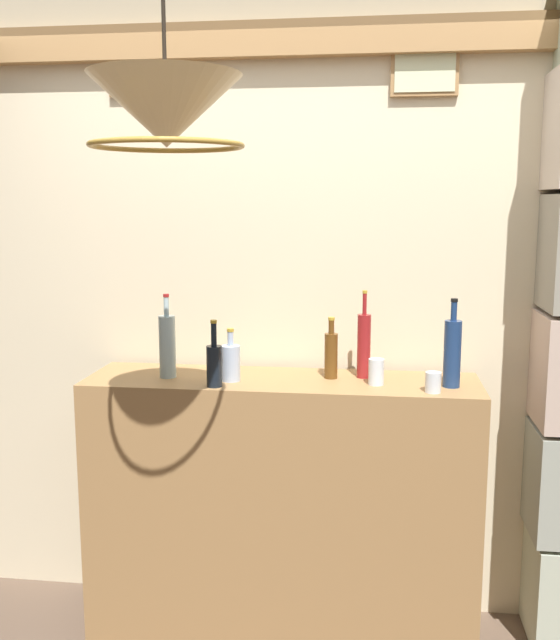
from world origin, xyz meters
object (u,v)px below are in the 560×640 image
Objects in this scene: liquor_bottle_scotch at (214,364)px; liquor_bottle_sherry at (452,352)px; glass_tumbler_rocks at (433,382)px; pendant_lamp at (166,114)px; liquor_bottle_tequila at (364,345)px; liquor_bottle_amaro at (231,362)px; glass_tumbler_highball at (376,372)px; liquor_bottle_rye at (167,345)px; liquor_bottle_bourbon at (331,354)px.

liquor_bottle_sherry is at bearing 7.28° from liquor_bottle_scotch.
pendant_lamp is (-0.84, -0.60, 0.92)m from glass_tumbler_rocks.
liquor_bottle_tequila reaches higher than liquor_bottle_sherry.
liquor_bottle_amaro is (0.04, 0.10, -0.01)m from liquor_bottle_scotch.
liquor_bottle_sherry is 3.36× the size of glass_tumbler_highball.
liquor_bottle_bourbon is at bearing 6.07° from liquor_bottle_rye.
liquor_bottle_tequila is at bearing 114.67° from glass_tumbler_highball.
glass_tumbler_highball is at bearing -65.33° from liquor_bottle_tequila.
glass_tumbler_highball is (0.05, -0.11, -0.08)m from liquor_bottle_tequila.
glass_tumbler_highball is (0.62, 0.11, -0.04)m from liquor_bottle_scotch.
liquor_bottle_tequila reaches higher than liquor_bottle_rye.
liquor_bottle_amaro is at bearing 86.17° from pendant_lamp.
liquor_bottle_amaro is 0.54m from liquor_bottle_tequila.
pendant_lamp reaches higher than glass_tumbler_highball.
liquor_bottle_tequila reaches higher than liquor_bottle_amaro.
liquor_bottle_amaro is 0.79m from glass_tumbler_rocks.
liquor_bottle_rye is 4.44× the size of glass_tumbler_rocks.
liquor_bottle_tequila is 4.63× the size of glass_tumbler_rocks.
liquor_bottle_sherry is at bearing -9.44° from liquor_bottle_bourbon.
liquor_bottle_scotch is 0.63m from glass_tumbler_highball.
liquor_bottle_bourbon is 2.44× the size of glass_tumbler_highball.
liquor_bottle_bourbon is at bearing 155.47° from glass_tumbler_highball.
liquor_bottle_sherry reaches higher than liquor_bottle_amaro.
liquor_bottle_amaro is 0.58m from glass_tumbler_highball.
pendant_lamp is (-0.00, -0.58, 0.87)m from liquor_bottle_scotch.
liquor_bottle_scotch is at bearing -156.11° from liquor_bottle_bourbon.
glass_tumbler_rocks is (0.79, -0.08, -0.04)m from liquor_bottle_amaro.
liquor_bottle_scotch is 0.92m from liquor_bottle_sherry.
glass_tumbler_highball reaches higher than glass_tumbler_rocks.
glass_tumbler_highball is at bearing 47.87° from pendant_lamp.
liquor_bottle_scotch is at bearing -158.61° from liquor_bottle_tequila.
liquor_bottle_tequila is at bearing 7.13° from liquor_bottle_rye.
liquor_bottle_tequila is at bearing 142.83° from glass_tumbler_rocks.
liquor_bottle_rye reaches higher than liquor_bottle_bourbon.
pendant_lamp reaches higher than liquor_bottle_amaro.
pendant_lamp is (-0.57, -0.80, 0.82)m from liquor_bottle_tequila.
liquor_bottle_sherry reaches higher than liquor_bottle_bourbon.
liquor_bottle_bourbon reaches higher than glass_tumbler_highball.
glass_tumbler_highball is at bearing 157.46° from glass_tumbler_rocks.
liquor_bottle_sherry is 0.36m from liquor_bottle_tequila.
liquor_bottle_tequila is 1.43× the size of liquor_bottle_bourbon.
pendant_lamp is at bearing -125.51° from liquor_bottle_tequila.
liquor_bottle_bourbon is at bearing 23.89° from liquor_bottle_scotch.
liquor_bottle_scotch is at bearing -178.41° from glass_tumbler_rocks.
pendant_lamp is at bearing -90.06° from liquor_bottle_scotch.
pendant_lamp reaches higher than liquor_bottle_scotch.
glass_tumbler_highball is (0.84, -0.01, -0.08)m from liquor_bottle_rye.
glass_tumbler_rocks is 1.38m from pendant_lamp.
pendant_lamp reaches higher than liquor_bottle_rye.
liquor_bottle_rye is 0.85m from glass_tumbler_highball.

